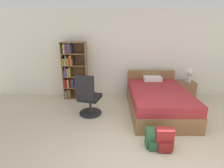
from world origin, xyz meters
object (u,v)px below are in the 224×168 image
Objects in this scene: bed at (157,100)px; nightstand at (184,90)px; backpack_red at (164,140)px; backpack_green at (154,139)px; table_lamp at (189,70)px; bookshelf at (72,70)px; office_chair at (88,98)px; water_bottle at (189,79)px.

nightstand is at bearing 39.53° from bed.
backpack_red is 1.16× the size of backpack_green.
nightstand is 1.19× the size of table_lamp.
bookshelf is 3.72× the size of table_lamp.
bed is at bearing -21.25° from bookshelf.
water_bottle is at bearing 19.31° from office_chair.
backpack_red is (-1.35, -2.27, -0.45)m from water_bottle.
table_lamp is (3.46, -0.04, 0.00)m from bookshelf.
water_bottle reaches higher than nightstand.
bed is 1.77m from office_chair.
water_bottle is (2.85, 1.00, 0.18)m from office_chair.
nightstand is (2.79, 1.09, -0.20)m from office_chair.
bookshelf reaches higher than nightstand.
table_lamp is at bearing -0.67° from bookshelf.
nightstand is 0.63m from table_lamp.
backpack_green is (1.95, -2.35, -0.73)m from bookshelf.
office_chair is 4.93× the size of water_bottle.
nightstand is at bearing 21.44° from office_chair.
office_chair is at bearing -61.89° from bookshelf.
backpack_red is at bearing -118.69° from nightstand.
nightstand reaches higher than backpack_red.
bookshelf is at bearing 177.41° from water_bottle.
backpack_red is at bearing -23.49° from backpack_green.
backpack_red is (-1.35, -2.38, -0.70)m from table_lamp.
water_bottle is at bearing 34.70° from bed.
table_lamp is 1.11× the size of backpack_red.
backpack_green is at bearing -122.33° from nightstand.
office_chair is 1.97× the size of nightstand.
bed is 9.57× the size of water_bottle.
office_chair is 3.00m from nightstand.
table_lamp is 2.83m from backpack_red.
office_chair is at bearing 139.65° from backpack_red.
backpack_red is at bearing -119.47° from table_lamp.
bed reaches higher than backpack_green.
bookshelf reaches higher than backpack_red.
bed is at bearing 80.48° from backpack_red.
bookshelf is at bearing 118.11° from office_chair.
backpack_green is (-1.51, -2.31, -0.73)m from table_lamp.
water_bottle is at bearing -86.62° from table_lamp.
table_lamp is at bearing 21.42° from office_chair.
water_bottle is (1.10, 0.76, 0.33)m from bed.
water_bottle is (3.46, -0.16, -0.25)m from bookshelf.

